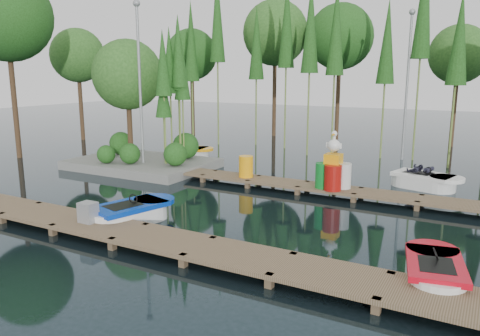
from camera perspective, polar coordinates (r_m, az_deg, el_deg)
The scene contains 15 objects.
ground_plane at distance 16.03m, azimuth -2.44°, elevation -4.00°, with size 90.00×90.00×0.00m, color #19282F.
near_dock at distance 12.52m, azimuth -13.33°, elevation -7.71°, with size 18.00×1.50×0.50m.
far_dock at distance 17.66m, azimuth 4.57°, elevation -1.78°, with size 15.00×1.20×0.50m.
island at distance 21.87m, azimuth -12.27°, elevation 8.40°, with size 6.20×4.20×6.75m.
tree_screen at distance 25.88m, azimuth 6.15°, elevation 15.56°, with size 34.42×18.53×10.31m.
lamp_island at distance 20.72m, azimuth -12.16°, elevation 11.23°, with size 0.30×0.30×7.25m.
lamp_rear at distance 24.50m, azimuth 19.79°, elevation 10.83°, with size 0.30×0.30×7.25m.
boat_blue at distance 14.05m, azimuth -13.12°, elevation -5.45°, with size 1.88×2.91×0.91m.
boat_red at distance 10.68m, azimuth 22.60°, elevation -11.73°, with size 1.56×2.62×0.83m.
boat_yellow_far at distance 24.29m, azimuth -6.23°, elevation 1.97°, with size 2.61×1.36×1.26m.
boat_white_far at distance 18.96m, azimuth 21.54°, elevation -1.47°, with size 2.91×1.87×1.27m.
utility_cabinet at distance 13.40m, azimuth -18.02°, elevation -5.15°, with size 0.45×0.38×0.55m, color gray.
yellow_barrel at distance 18.13m, azimuth 0.74°, elevation 0.18°, with size 0.55×0.55×0.83m, color #FFA40D.
drum_cluster at distance 16.61m, azimuth 11.29°, elevation -0.47°, with size 1.18×1.08×2.03m.
seagull_post at distance 16.69m, azimuth 12.39°, elevation -0.74°, with size 0.48×0.26×0.77m.
Camera 1 is at (8.06, -13.16, 4.31)m, focal length 35.00 mm.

